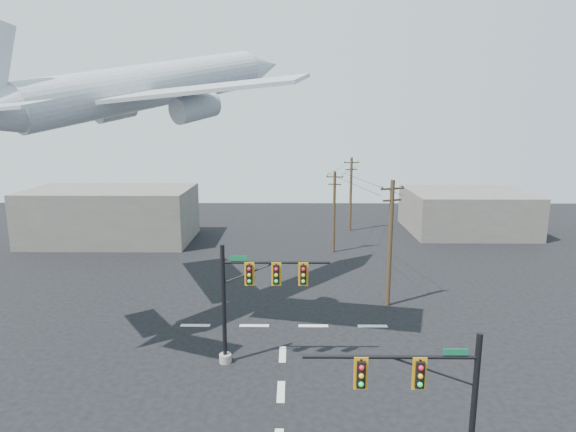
{
  "coord_description": "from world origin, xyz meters",
  "views": [
    {
      "loc": [
        0.57,
        -18.36,
        13.78
      ],
      "look_at": [
        0.35,
        5.0,
        9.02
      ],
      "focal_mm": 30.0,
      "sensor_mm": 36.0,
      "label": 1
    }
  ],
  "objects_px": {
    "signal_mast_near": "(436,410)",
    "utility_pole_a": "(390,241)",
    "signal_mast_far": "(250,298)",
    "utility_pole_b": "(334,210)",
    "airliner": "(152,87)",
    "utility_pole_c": "(351,193)"
  },
  "relations": [
    {
      "from": "signal_mast_near",
      "to": "utility_pole_a",
      "type": "relative_size",
      "value": 0.69
    },
    {
      "from": "signal_mast_far",
      "to": "utility_pole_b",
      "type": "height_order",
      "value": "utility_pole_b"
    },
    {
      "from": "signal_mast_far",
      "to": "utility_pole_a",
      "type": "height_order",
      "value": "utility_pole_a"
    },
    {
      "from": "utility_pole_b",
      "to": "airliner",
      "type": "height_order",
      "value": "airliner"
    },
    {
      "from": "utility_pole_a",
      "to": "utility_pole_b",
      "type": "height_order",
      "value": "utility_pole_a"
    },
    {
      "from": "utility_pole_c",
      "to": "signal_mast_far",
      "type": "bearing_deg",
      "value": -113.49
    },
    {
      "from": "utility_pole_a",
      "to": "utility_pole_c",
      "type": "height_order",
      "value": "utility_pole_a"
    },
    {
      "from": "utility_pole_a",
      "to": "airliner",
      "type": "height_order",
      "value": "airliner"
    },
    {
      "from": "signal_mast_near",
      "to": "signal_mast_far",
      "type": "relative_size",
      "value": 0.93
    },
    {
      "from": "utility_pole_c",
      "to": "airliner",
      "type": "height_order",
      "value": "airliner"
    },
    {
      "from": "utility_pole_b",
      "to": "airliner",
      "type": "relative_size",
      "value": 0.38
    },
    {
      "from": "utility_pole_a",
      "to": "airliner",
      "type": "distance_m",
      "value": 19.64
    },
    {
      "from": "signal_mast_near",
      "to": "utility_pole_c",
      "type": "relative_size",
      "value": 0.72
    },
    {
      "from": "signal_mast_near",
      "to": "airliner",
      "type": "relative_size",
      "value": 0.29
    },
    {
      "from": "utility_pole_b",
      "to": "utility_pole_c",
      "type": "xyz_separation_m",
      "value": [
        2.87,
        9.83,
        0.32
      ]
    },
    {
      "from": "utility_pole_a",
      "to": "utility_pole_c",
      "type": "bearing_deg",
      "value": 69.97
    },
    {
      "from": "signal_mast_far",
      "to": "utility_pole_b",
      "type": "bearing_deg",
      "value": 74.09
    },
    {
      "from": "utility_pole_b",
      "to": "utility_pole_a",
      "type": "bearing_deg",
      "value": -70.5
    },
    {
      "from": "utility_pole_a",
      "to": "airliner",
      "type": "relative_size",
      "value": 0.43
    },
    {
      "from": "utility_pole_a",
      "to": "utility_pole_c",
      "type": "distance_m",
      "value": 24.47
    },
    {
      "from": "signal_mast_near",
      "to": "utility_pole_a",
      "type": "height_order",
      "value": "utility_pole_a"
    },
    {
      "from": "signal_mast_near",
      "to": "airliner",
      "type": "height_order",
      "value": "airliner"
    }
  ]
}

